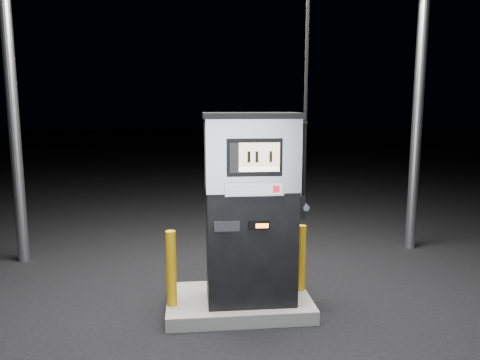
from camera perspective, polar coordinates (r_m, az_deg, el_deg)
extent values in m
plane|color=black|center=(5.50, -0.15, -15.42)|extent=(80.00, 80.00, 0.00)
cube|color=#62625D|center=(5.47, -0.15, -14.71)|extent=(1.60, 1.00, 0.15)
cylinder|color=gray|center=(7.40, -25.98, 7.96)|extent=(0.16, 0.16, 4.50)
cylinder|color=gray|center=(7.81, 20.88, 8.29)|extent=(0.16, 0.16, 4.50)
cube|color=black|center=(5.14, 1.31, -7.96)|extent=(0.95, 0.55, 1.25)
cube|color=#ADADB4|center=(4.94, 1.35, 3.18)|extent=(0.97, 0.57, 0.75)
cube|color=black|center=(4.92, 1.37, 7.87)|extent=(1.01, 0.61, 0.06)
cube|color=black|center=(4.66, 1.80, 2.75)|extent=(0.56, 0.03, 0.38)
cube|color=beige|center=(4.64, 2.37, 3.10)|extent=(0.41, 0.01, 0.24)
cube|color=white|center=(4.66, 2.36, 1.33)|extent=(0.41, 0.01, 0.05)
cube|color=#ADADB4|center=(4.70, 1.78, -1.12)|extent=(0.60, 0.03, 0.14)
cube|color=#A8ABB0|center=(4.69, 1.80, -1.16)|extent=(0.55, 0.01, 0.10)
cube|color=red|center=(4.72, 4.45, -1.11)|extent=(0.07, 0.00, 0.07)
cube|color=black|center=(4.79, 2.34, -5.57)|extent=(0.22, 0.02, 0.09)
cube|color=#FF570C|center=(4.79, 2.72, -5.60)|extent=(0.13, 0.00, 0.04)
cube|color=black|center=(4.76, -1.60, -5.68)|extent=(0.26, 0.03, 0.10)
cube|color=black|center=(5.12, 7.16, -3.18)|extent=(0.10, 0.18, 0.25)
cylinder|color=gray|center=(5.14, 7.81, -3.16)|extent=(0.07, 0.22, 0.07)
cylinder|color=black|center=(5.00, 8.15, 15.72)|extent=(0.04, 0.04, 3.10)
cylinder|color=#CA8E0B|center=(5.13, -8.37, -10.62)|extent=(0.12, 0.12, 0.82)
cylinder|color=#CA8E0B|center=(5.53, 7.47, -9.39)|extent=(0.10, 0.10, 0.77)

